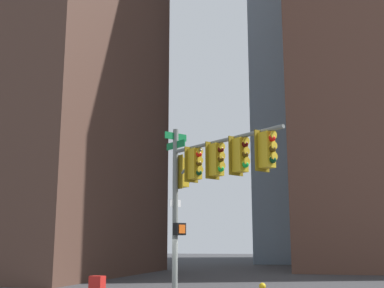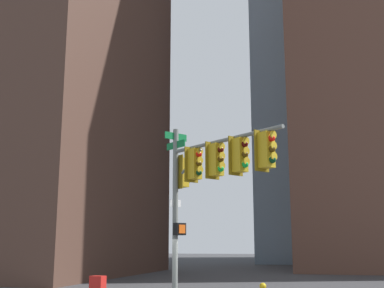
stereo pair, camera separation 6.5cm
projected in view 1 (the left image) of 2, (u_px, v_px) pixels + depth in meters
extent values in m
cylinder|color=slate|center=(175.00, 220.00, 16.52)|extent=(0.19, 0.19, 6.24)
cylinder|color=slate|center=(223.00, 141.00, 15.13)|extent=(2.94, 3.98, 0.12)
cylinder|color=slate|center=(191.00, 161.00, 16.23)|extent=(0.68, 0.89, 0.75)
cube|color=#0F6B33|center=(176.00, 137.00, 17.09)|extent=(0.77, 0.57, 0.24)
cube|color=#0F6B33|center=(176.00, 145.00, 17.03)|extent=(0.63, 0.85, 0.24)
cube|color=white|center=(175.00, 203.00, 16.63)|extent=(0.38, 0.29, 0.24)
cube|color=gold|center=(195.00, 164.00, 16.07)|extent=(0.47, 0.47, 1.00)
cube|color=#775E0F|center=(191.00, 165.00, 16.21)|extent=(0.46, 0.35, 1.16)
sphere|color=red|center=(199.00, 154.00, 15.97)|extent=(0.20, 0.20, 0.20)
cylinder|color=gold|center=(200.00, 151.00, 15.94)|extent=(0.21, 0.17, 0.23)
sphere|color=#4C330A|center=(199.00, 163.00, 15.91)|extent=(0.20, 0.20, 0.20)
cylinder|color=gold|center=(200.00, 160.00, 15.88)|extent=(0.21, 0.17, 0.23)
sphere|color=#0A3819|center=(199.00, 172.00, 15.85)|extent=(0.20, 0.20, 0.20)
cylinder|color=gold|center=(200.00, 169.00, 15.82)|extent=(0.21, 0.17, 0.23)
cube|color=gold|center=(216.00, 160.00, 15.26)|extent=(0.47, 0.47, 1.00)
cube|color=#775E0F|center=(212.00, 161.00, 15.41)|extent=(0.46, 0.35, 1.16)
sphere|color=#470A07|center=(221.00, 149.00, 15.17)|extent=(0.20, 0.20, 0.20)
cylinder|color=gold|center=(222.00, 146.00, 15.14)|extent=(0.21, 0.17, 0.23)
sphere|color=#4C330A|center=(221.00, 159.00, 15.11)|extent=(0.20, 0.20, 0.20)
cylinder|color=gold|center=(222.00, 156.00, 15.08)|extent=(0.21, 0.17, 0.23)
sphere|color=green|center=(221.00, 169.00, 15.05)|extent=(0.20, 0.20, 0.20)
cylinder|color=gold|center=(222.00, 166.00, 15.02)|extent=(0.21, 0.17, 0.23)
cube|color=gold|center=(240.00, 155.00, 14.46)|extent=(0.47, 0.47, 1.00)
cube|color=#775E0F|center=(236.00, 156.00, 14.61)|extent=(0.46, 0.35, 1.16)
sphere|color=#470A07|center=(245.00, 144.00, 14.37)|extent=(0.20, 0.20, 0.20)
cylinder|color=gold|center=(246.00, 141.00, 14.33)|extent=(0.21, 0.17, 0.23)
sphere|color=#4C330A|center=(245.00, 154.00, 14.31)|extent=(0.20, 0.20, 0.20)
cylinder|color=gold|center=(247.00, 151.00, 14.27)|extent=(0.21, 0.17, 0.23)
sphere|color=green|center=(245.00, 164.00, 14.25)|extent=(0.20, 0.20, 0.20)
cylinder|color=gold|center=(247.00, 161.00, 14.21)|extent=(0.21, 0.17, 0.23)
cube|color=gold|center=(267.00, 150.00, 13.66)|extent=(0.47, 0.47, 1.00)
cube|color=#775E0F|center=(262.00, 151.00, 13.81)|extent=(0.46, 0.35, 1.16)
sphere|color=red|center=(272.00, 138.00, 13.56)|extent=(0.20, 0.20, 0.20)
cylinder|color=gold|center=(274.00, 135.00, 13.53)|extent=(0.21, 0.17, 0.23)
sphere|color=#4C330A|center=(272.00, 149.00, 13.50)|extent=(0.20, 0.20, 0.20)
cylinder|color=gold|center=(274.00, 145.00, 13.47)|extent=(0.21, 0.17, 0.23)
sphere|color=#0A3819|center=(273.00, 160.00, 13.44)|extent=(0.20, 0.20, 0.20)
cylinder|color=gold|center=(274.00, 156.00, 13.41)|extent=(0.21, 0.17, 0.23)
cube|color=gold|center=(182.00, 173.00, 17.02)|extent=(0.47, 0.47, 1.00)
cube|color=#775E0F|center=(178.00, 172.00, 16.90)|extent=(0.35, 0.46, 1.16)
sphere|color=red|center=(187.00, 165.00, 17.21)|extent=(0.20, 0.20, 0.20)
cylinder|color=gold|center=(188.00, 162.00, 17.26)|extent=(0.17, 0.21, 0.23)
sphere|color=#4C330A|center=(187.00, 173.00, 17.15)|extent=(0.20, 0.20, 0.20)
cylinder|color=gold|center=(188.00, 171.00, 17.20)|extent=(0.17, 0.21, 0.23)
sphere|color=#0A3819|center=(187.00, 182.00, 17.09)|extent=(0.20, 0.20, 0.20)
cylinder|color=gold|center=(188.00, 179.00, 17.15)|extent=(0.17, 0.21, 0.23)
cube|color=black|center=(180.00, 229.00, 16.27)|extent=(0.44, 0.42, 0.40)
cube|color=#EA5914|center=(182.00, 229.00, 16.17)|extent=(0.22, 0.16, 0.28)
sphere|color=gold|center=(262.00, 286.00, 19.01)|extent=(0.26, 0.26, 0.26)
cube|color=#7A99B2|center=(370.00, 53.00, 73.88)|extent=(32.53, 31.88, 60.86)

